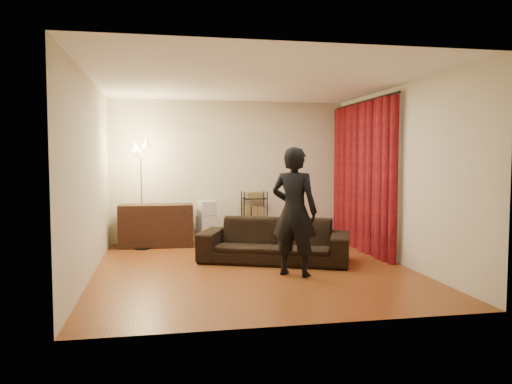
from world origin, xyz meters
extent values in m
plane|color=brown|center=(0.00, 0.00, 0.00)|extent=(5.00, 5.00, 0.00)
plane|color=white|center=(0.00, 0.00, 2.70)|extent=(5.00, 5.00, 0.00)
plane|color=beige|center=(0.00, 2.50, 1.35)|extent=(5.00, 0.00, 5.00)
plane|color=beige|center=(0.00, -2.50, 1.35)|extent=(5.00, 0.00, 5.00)
plane|color=beige|center=(-2.25, 0.00, 1.35)|extent=(0.00, 5.00, 5.00)
plane|color=beige|center=(2.25, 0.00, 1.35)|extent=(0.00, 5.00, 5.00)
cylinder|color=black|center=(2.15, 1.12, 2.58)|extent=(0.04, 2.65, 0.04)
imported|color=black|center=(0.41, 0.40, 0.33)|extent=(2.45, 1.67, 0.67)
imported|color=black|center=(0.48, -0.51, 0.88)|extent=(0.77, 0.72, 1.77)
cube|color=black|center=(-1.40, 2.10, 0.38)|extent=(1.34, 0.55, 0.77)
camera|label=1|loc=(-1.30, -7.06, 1.62)|focal=35.00mm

